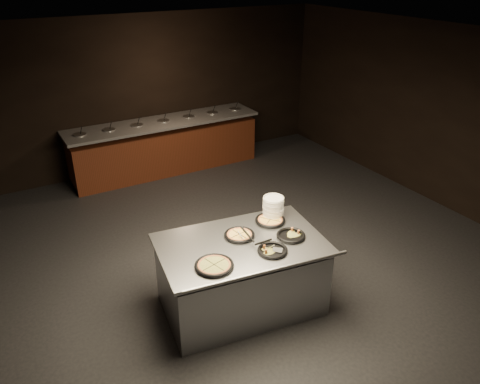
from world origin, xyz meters
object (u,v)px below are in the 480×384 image
(pan_veggie_whole, at_px, (214,265))
(serving_counter, at_px, (241,276))
(pan_cheese_whole, at_px, (239,235))
(plate_stack, at_px, (273,207))

(pan_veggie_whole, bearing_deg, serving_counter, 28.58)
(pan_cheese_whole, bearing_deg, serving_counter, -111.50)
(serving_counter, relative_size, pan_veggie_whole, 4.85)
(pan_veggie_whole, height_order, pan_cheese_whole, same)
(serving_counter, bearing_deg, plate_stack, 35.03)
(plate_stack, height_order, pan_cheese_whole, plate_stack)
(plate_stack, relative_size, pan_veggie_whole, 0.63)
(serving_counter, height_order, plate_stack, plate_stack)
(pan_veggie_whole, xyz_separation_m, pan_cheese_whole, (0.52, 0.39, -0.00))
(plate_stack, distance_m, pan_cheese_whole, 0.64)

